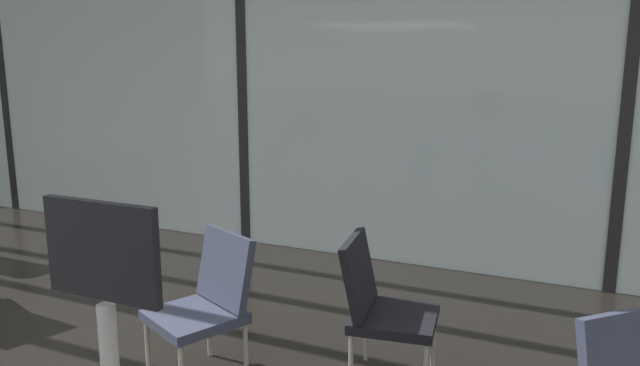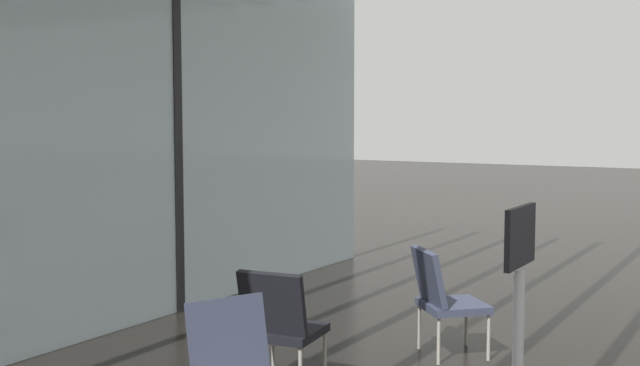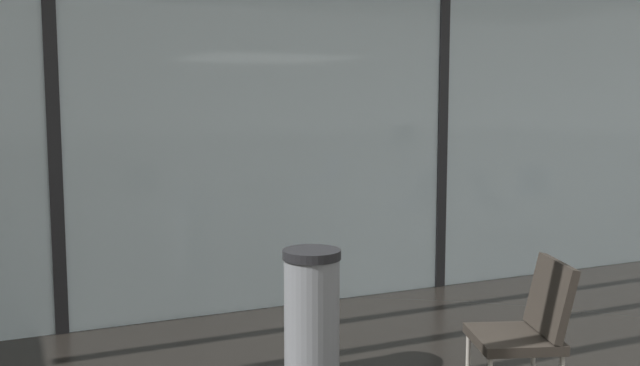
% 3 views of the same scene
% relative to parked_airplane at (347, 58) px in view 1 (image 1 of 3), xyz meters
% --- Properties ---
extents(glass_curtain_wall, '(14.00, 0.08, 3.50)m').
position_rel_parked_airplane_xyz_m(glass_curtain_wall, '(0.74, -4.62, -0.21)').
color(glass_curtain_wall, silver).
rests_on(glass_curtain_wall, ground).
extents(window_mullion_0, '(0.10, 0.12, 3.50)m').
position_rel_parked_airplane_xyz_m(window_mullion_0, '(-2.76, -4.62, -0.21)').
color(window_mullion_0, black).
rests_on(window_mullion_0, ground).
extents(window_mullion_1, '(0.10, 0.12, 3.50)m').
position_rel_parked_airplane_xyz_m(window_mullion_1, '(0.74, -4.62, -0.21)').
color(window_mullion_1, black).
rests_on(window_mullion_1, ground).
extents(window_mullion_2, '(0.10, 0.12, 3.50)m').
position_rel_parked_airplane_xyz_m(window_mullion_2, '(4.24, -4.62, -0.21)').
color(window_mullion_2, black).
rests_on(window_mullion_2, ground).
extents(parked_airplane, '(12.82, 3.92, 3.92)m').
position_rel_parked_airplane_xyz_m(parked_airplane, '(0.00, 0.00, 0.00)').
color(parked_airplane, '#B2BCD6').
rests_on(parked_airplane, ground).
extents(lounge_chair_1, '(0.59, 0.55, 0.87)m').
position_rel_parked_airplane_xyz_m(lounge_chair_1, '(2.95, -6.77, -1.47)').
color(lounge_chair_1, black).
rests_on(lounge_chair_1, ground).
extents(lounge_chair_4, '(0.65, 0.68, 0.87)m').
position_rel_parked_airplane_xyz_m(lounge_chair_4, '(2.01, -7.14, -1.47)').
color(lounge_chair_4, '#33384C').
rests_on(lounge_chair_4, ground).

